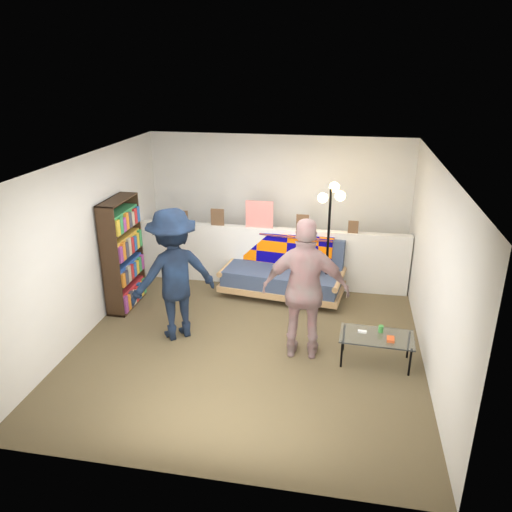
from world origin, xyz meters
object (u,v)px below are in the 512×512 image
Objects in this scene: coffee_table at (377,338)px; person_left at (174,275)px; floor_lamp at (330,219)px; futon_sofa at (284,272)px; bookshelf at (123,257)px; person_right at (306,290)px.

coffee_table is 2.73m from person_left.
floor_lamp reaches higher than person_left.
coffee_table is (1.38, -1.77, -0.03)m from futon_sofa.
person_left is at bearing -34.50° from bookshelf.
futon_sofa is 2.52m from bookshelf.
floor_lamp is 1.04× the size of person_left.
person_left reaches higher than bookshelf.
futon_sofa is 2.09m from person_left.
futon_sofa is at bearing -76.42° from person_right.
person_right is at bearing -74.72° from futon_sofa.
floor_lamp is at bearing -6.65° from futon_sofa.
person_left reaches higher than futon_sofa.
floor_lamp reaches higher than person_right.
floor_lamp reaches higher than bookshelf.
futon_sofa is 1.08× the size of floor_lamp.
person_left is at bearing -7.76° from person_right.
floor_lamp is at bearing 13.90° from bookshelf.
floor_lamp is (0.68, -0.08, 0.94)m from futon_sofa.
bookshelf is (-2.35, -0.83, 0.40)m from futon_sofa.
person_left reaches higher than coffee_table.
person_right is at bearing -97.03° from floor_lamp.
futon_sofa is at bearing 128.03° from coffee_table.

